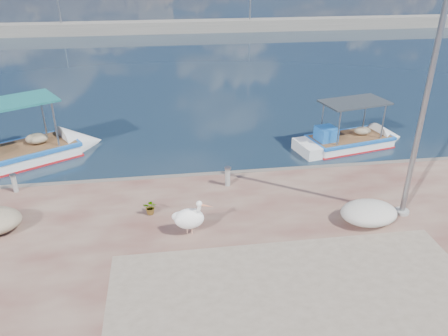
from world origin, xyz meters
TOP-DOWN VIEW (x-y plane):
  - ground at (0.00, 0.00)m, footprint 1400.00×1400.00m
  - breakwater at (-0.00, 40.00)m, footprint 120.00×2.20m
  - boat_left at (-7.97, 8.16)m, footprint 6.51×4.93m
  - boat_right at (6.18, 7.74)m, footprint 5.36×2.74m
  - pelican at (-1.35, 1.28)m, footprint 1.19×0.78m
  - lamp_post at (5.31, 1.50)m, footprint 0.44×0.96m
  - bollard_near at (0.16, 4.02)m, footprint 0.23×0.23m
  - bollard_far at (-7.07, 4.60)m, footprint 0.22×0.22m
  - potted_plant at (-2.48, 2.52)m, footprint 0.51×0.47m
  - net_pile_d at (4.02, 1.14)m, footprint 1.72×1.29m

SIDE VIEW (x-z plane):
  - ground at x=0.00m, z-range 0.00..0.00m
  - boat_right at x=6.18m, z-range -1.04..1.42m
  - boat_left at x=-7.97m, z-range -1.28..1.76m
  - breakwater at x=0.00m, z-range -3.15..4.35m
  - potted_plant at x=-2.48m, z-range 0.50..0.98m
  - net_pile_d at x=4.02m, z-range 0.50..1.14m
  - bollard_far at x=-7.07m, z-range 0.53..1.19m
  - bollard_near at x=0.16m, z-range 0.53..1.24m
  - pelican at x=-1.35m, z-range 0.47..1.60m
  - lamp_post at x=5.31m, z-range 0.30..7.30m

